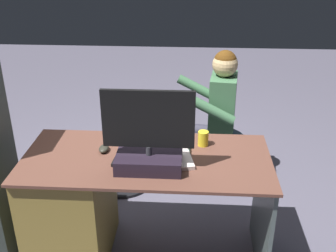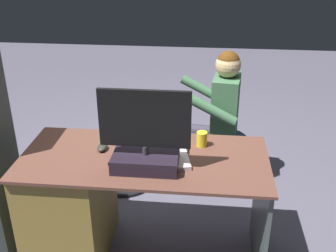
{
  "view_description": "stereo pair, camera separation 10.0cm",
  "coord_description": "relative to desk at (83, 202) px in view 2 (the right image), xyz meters",
  "views": [
    {
      "loc": [
        -0.26,
        2.56,
        1.98
      ],
      "look_at": [
        -0.11,
        0.04,
        0.77
      ],
      "focal_mm": 44.01,
      "sensor_mm": 36.0,
      "label": 1
    },
    {
      "loc": [
        -0.36,
        2.55,
        1.98
      ],
      "look_at": [
        -0.11,
        0.04,
        0.77
      ],
      "focal_mm": 44.01,
      "sensor_mm": 36.0,
      "label": 2
    }
  ],
  "objects": [
    {
      "name": "teddy_bear",
      "position": [
        -0.09,
        -0.86,
        0.2
      ],
      "size": [
        0.26,
        0.27,
        0.38
      ],
      "color": "tan",
      "rests_on": "office_chair_teddy"
    },
    {
      "name": "person",
      "position": [
        -0.85,
        -0.94,
        0.28
      ],
      "size": [
        0.52,
        0.52,
        1.16
      ],
      "color": "#406D48",
      "rests_on": "ground_plane"
    },
    {
      "name": "office_chair_teddy",
      "position": [
        -0.09,
        -0.85,
        -0.15
      ],
      "size": [
        0.49,
        0.49,
        0.42
      ],
      "color": "black",
      "rests_on": "ground_plane"
    },
    {
      "name": "ground_plane",
      "position": [
        -0.41,
        -0.43,
        -0.39
      ],
      "size": [
        10.0,
        10.0,
        0.0
      ],
      "primitive_type": "plane",
      "color": "#595566"
    },
    {
      "name": "computer_mouse",
      "position": [
        -0.14,
        -0.06,
        0.37
      ],
      "size": [
        0.06,
        0.1,
        0.04
      ],
      "primitive_type": "ellipsoid",
      "color": "#2F2F25",
      "rests_on": "desk"
    },
    {
      "name": "desk",
      "position": [
        0.0,
        0.0,
        0.0
      ],
      "size": [
        1.49,
        0.68,
        0.75
      ],
      "color": "brown",
      "rests_on": "ground_plane"
    },
    {
      "name": "monitor",
      "position": [
        -0.44,
        0.11,
        0.5
      ],
      "size": [
        0.51,
        0.23,
        0.47
      ],
      "color": "black",
      "rests_on": "desk"
    },
    {
      "name": "cup",
      "position": [
        -0.75,
        -0.18,
        0.4
      ],
      "size": [
        0.07,
        0.07,
        0.1
      ],
      "primitive_type": "cylinder",
      "color": "yellow",
      "rests_on": "desk"
    },
    {
      "name": "notebook_binder",
      "position": [
        -0.56,
        0.0,
        0.37
      ],
      "size": [
        0.28,
        0.34,
        0.02
      ],
      "primitive_type": "cube",
      "rotation": [
        0.0,
        0.0,
        0.21
      ],
      "color": "beige",
      "rests_on": "desk"
    },
    {
      "name": "visitor_chair",
      "position": [
        -0.92,
        -0.95,
        -0.15
      ],
      "size": [
        0.49,
        0.49,
        0.42
      ],
      "color": "black",
      "rests_on": "ground_plane"
    },
    {
      "name": "keyboard",
      "position": [
        -0.46,
        -0.06,
        0.37
      ],
      "size": [
        0.42,
        0.14,
        0.02
      ],
      "primitive_type": "cube",
      "color": "black",
      "rests_on": "desk"
    },
    {
      "name": "tv_remote",
      "position": [
        -0.24,
        0.05,
        0.36
      ],
      "size": [
        0.06,
        0.15,
        0.02
      ],
      "primitive_type": "cube",
      "rotation": [
        0.0,
        0.0,
        -0.09
      ],
      "color": "black",
      "rests_on": "desk"
    }
  ]
}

